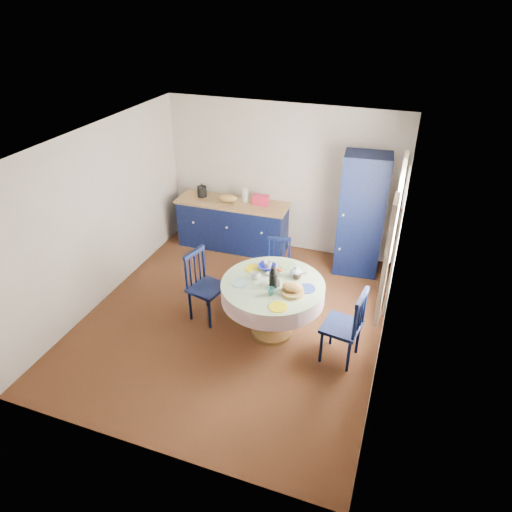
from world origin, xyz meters
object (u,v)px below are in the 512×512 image
(dining_table, at_px, (273,292))
(chair_left, at_px, (205,285))
(mug_c, at_px, (297,276))
(cobalt_bowl, at_px, (267,267))
(chair_right, at_px, (345,326))
(chair_far, at_px, (278,266))
(mug_d, at_px, (268,265))
(pantry_cabinet, at_px, (361,216))
(kitchen_counter, at_px, (233,224))
(mug_a, at_px, (256,276))
(mug_b, at_px, (271,291))

(dining_table, height_order, chair_left, dining_table)
(chair_left, relative_size, mug_c, 9.01)
(cobalt_bowl, bearing_deg, chair_right, -22.06)
(chair_left, height_order, chair_far, chair_left)
(chair_right, bearing_deg, dining_table, -91.17)
(mug_d, relative_size, cobalt_bowl, 0.45)
(pantry_cabinet, height_order, mug_d, pantry_cabinet)
(kitchen_counter, xyz_separation_m, mug_a, (1.13, -1.99, 0.40))
(pantry_cabinet, relative_size, chair_right, 1.92)
(chair_left, xyz_separation_m, mug_b, (1.04, -0.28, 0.33))
(mug_a, distance_m, mug_d, 0.30)
(chair_far, bearing_deg, pantry_cabinet, 31.94)
(dining_table, height_order, mug_d, dining_table)
(kitchen_counter, bearing_deg, chair_left, -80.35)
(dining_table, height_order, chair_right, dining_table)
(kitchen_counter, relative_size, mug_c, 17.34)
(dining_table, xyz_separation_m, mug_d, (-0.18, 0.32, 0.17))
(chair_far, xyz_separation_m, mug_a, (-0.02, -0.93, 0.41))
(mug_a, bearing_deg, pantry_cabinet, 61.84)
(kitchen_counter, xyz_separation_m, chair_far, (1.15, -1.06, -0.01))
(mug_a, bearing_deg, mug_d, 76.45)
(dining_table, bearing_deg, pantry_cabinet, 68.13)
(chair_left, distance_m, chair_right, 1.98)
(mug_a, xyz_separation_m, mug_d, (0.07, 0.29, 0.00))
(dining_table, bearing_deg, cobalt_bowl, 122.54)
(mug_a, distance_m, cobalt_bowl, 0.28)
(pantry_cabinet, relative_size, cobalt_bowl, 8.33)
(kitchen_counter, bearing_deg, mug_c, -49.48)
(chair_left, distance_m, mug_c, 1.30)
(chair_left, bearing_deg, mug_c, -68.84)
(dining_table, xyz_separation_m, mug_a, (-0.25, 0.03, 0.17))
(chair_far, relative_size, mug_d, 8.16)
(chair_left, relative_size, chair_far, 1.17)
(mug_a, bearing_deg, cobalt_bowl, 77.42)
(mug_d, bearing_deg, mug_b, -68.60)
(chair_right, xyz_separation_m, mug_d, (-1.15, 0.49, 0.33))
(chair_left, bearing_deg, dining_table, -78.53)
(chair_far, height_order, mug_a, mug_a)
(dining_table, relative_size, chair_far, 1.53)
(chair_right, height_order, mug_d, chair_right)
(mug_b, height_order, mug_d, mug_d)
(mug_a, height_order, mug_b, same)
(mug_d, bearing_deg, chair_left, -161.47)
(mug_a, height_order, cobalt_bowl, mug_a)
(mug_c, bearing_deg, pantry_cabinet, 73.04)
(mug_d, height_order, cobalt_bowl, mug_d)
(pantry_cabinet, xyz_separation_m, chair_far, (-1.02, -1.01, -0.54))
(kitchen_counter, bearing_deg, chair_right, -44.41)
(kitchen_counter, height_order, pantry_cabinet, pantry_cabinet)
(chair_far, relative_size, mug_b, 8.69)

